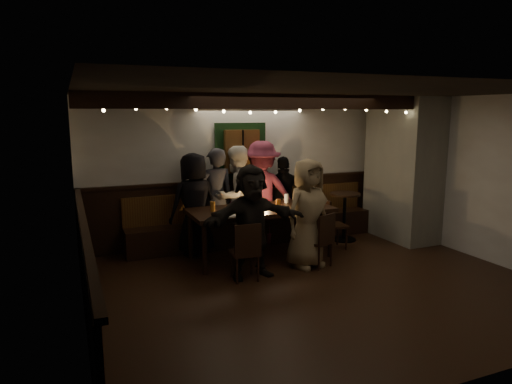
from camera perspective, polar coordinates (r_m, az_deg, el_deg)
name	(u,v)px	position (r m, az deg, el deg)	size (l,w,h in m)	color
room	(331,187)	(7.88, 9.38, 0.61)	(6.02, 5.01, 2.62)	black
dining_table	(261,212)	(7.32, 0.60, -2.57)	(2.30, 0.98, 0.99)	black
chair_near_left	(246,249)	(6.37, -1.25, -7.08)	(0.41, 0.41, 0.84)	black
chair_near_right	(322,237)	(6.99, 8.21, -5.62)	(0.50, 0.50, 0.84)	black
chair_end	(330,221)	(7.95, 9.21, -3.59)	(0.43, 0.43, 0.87)	black
high_top	(344,210)	(8.52, 11.00, -2.28)	(0.55, 0.55, 0.88)	black
person_a	(194,204)	(7.62, -7.73, -1.44)	(0.82, 0.54, 1.69)	black
person_b	(216,199)	(7.83, -5.05, -0.86)	(0.64, 0.42, 1.74)	#32323B
person_c	(236,197)	(7.95, -2.52, -0.58)	(0.86, 0.67, 1.77)	silver
person_d	(262,193)	(8.10, 0.72, -0.12)	(1.19, 0.68, 1.84)	maroon
person_e	(284,199)	(8.32, 3.50, -0.86)	(0.91, 0.38, 1.55)	black
person_f	(252,222)	(6.46, -0.56, -3.71)	(1.51, 0.48, 1.62)	black
person_g	(307,213)	(6.92, 6.45, -2.68)	(0.81, 0.53, 1.66)	#967D58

